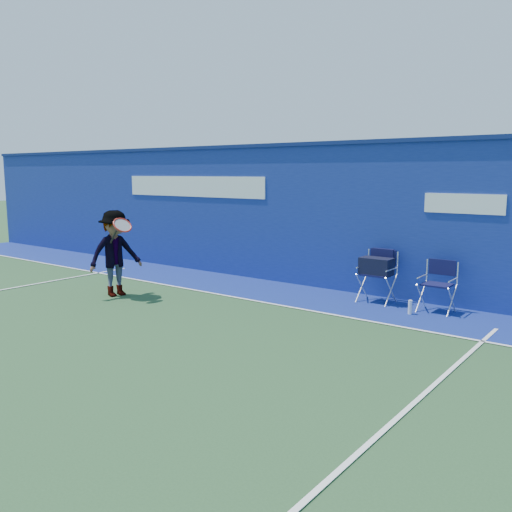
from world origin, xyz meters
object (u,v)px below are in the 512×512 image
Objects in this scene: water_bottle at (410,307)px; tennis_player at (115,253)px; directors_chair_right at (437,296)px; directors_chair_left at (377,280)px.

tennis_player is (-5.26, -2.13, 0.73)m from water_bottle.
directors_chair_right is 0.56m from water_bottle.
directors_chair_left is 3.92× the size of water_bottle.
tennis_player reaches higher than directors_chair_left.
directors_chair_left is at bearing 30.82° from tennis_player.
directors_chair_right reaches higher than water_bottle.
directors_chair_left reaches higher than water_bottle.
tennis_player is (-4.40, -2.62, 0.43)m from directors_chair_left.
directors_chair_left reaches higher than directors_chair_right.
directors_chair_right is at bearing 55.42° from water_bottle.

